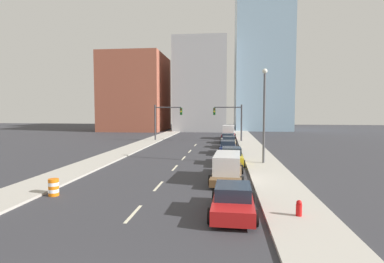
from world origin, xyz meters
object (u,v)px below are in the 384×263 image
at_px(sedan_red, 233,201).
at_px(sedan_gray, 228,139).
at_px(sedan_navy, 228,148).
at_px(sedan_tan, 229,142).
at_px(box_truck_brown, 227,167).
at_px(traffic_barrel, 54,187).
at_px(fire_hydrant, 299,210).
at_px(sedan_yellow, 231,156).
at_px(street_lamp, 264,109).
at_px(traffic_signal_left, 163,117).
at_px(traffic_signal_right, 233,118).
at_px(box_truck_maroon, 229,132).

distance_m(sedan_red, sedan_gray, 30.43).
height_order(sedan_navy, sedan_tan, same).
bearing_deg(box_truck_brown, sedan_tan, 91.89).
relative_size(traffic_barrel, sedan_red, 0.22).
relative_size(traffic_barrel, box_truck_brown, 0.15).
height_order(fire_hydrant, sedan_yellow, sedan_yellow).
distance_m(street_lamp, fire_hydrant, 14.18).
relative_size(traffic_barrel, street_lamp, 0.11).
relative_size(traffic_signal_left, sedan_yellow, 1.27).
relative_size(sedan_yellow, sedan_gray, 0.94).
bearing_deg(box_truck_brown, sedan_yellow, 89.17).
bearing_deg(street_lamp, box_truck_brown, -116.48).
height_order(traffic_signal_right, box_truck_brown, traffic_signal_right).
relative_size(sedan_navy, box_truck_maroon, 0.77).
distance_m(street_lamp, sedan_yellow, 5.03).
bearing_deg(box_truck_maroon, sedan_red, -87.32).
xyz_separation_m(sedan_red, box_truck_brown, (-0.23, 6.79, 0.25)).
relative_size(traffic_barrel, fire_hydrant, 1.14).
xyz_separation_m(traffic_signal_left, sedan_tan, (10.13, -7.25, -3.03)).
distance_m(traffic_signal_right, sedan_navy, 13.23).
xyz_separation_m(traffic_signal_right, box_truck_brown, (-0.87, -25.55, -2.81)).
relative_size(traffic_signal_left, sedan_tan, 1.32).
distance_m(traffic_signal_right, sedan_gray, 3.66).
relative_size(street_lamp, fire_hydrant, 10.00).
xyz_separation_m(traffic_barrel, box_truck_maroon, (9.91, 35.48, 0.60)).
bearing_deg(traffic_barrel, sedan_navy, 61.16).
bearing_deg(fire_hydrant, box_truck_maroon, 94.25).
bearing_deg(traffic_signal_left, box_truck_brown, -68.90).
height_order(traffic_signal_right, sedan_yellow, traffic_signal_right).
bearing_deg(sedan_yellow, sedan_red, -91.72).
relative_size(traffic_barrel, sedan_yellow, 0.21).
xyz_separation_m(sedan_navy, sedan_gray, (0.11, 10.94, -0.02)).
distance_m(traffic_barrel, box_truck_brown, 10.82).
bearing_deg(sedan_navy, box_truck_brown, -89.64).
relative_size(sedan_navy, sedan_gray, 0.92).
relative_size(traffic_signal_right, sedan_red, 1.31).
bearing_deg(street_lamp, traffic_signal_left, 124.27).
height_order(traffic_signal_right, street_lamp, street_lamp).
height_order(sedan_gray, box_truck_maroon, box_truck_maroon).
bearing_deg(sedan_yellow, traffic_signal_right, 87.50).
distance_m(sedan_navy, sedan_tan, 5.60).
height_order(sedan_red, sedan_yellow, sedan_yellow).
bearing_deg(sedan_gray, sedan_navy, -87.33).
distance_m(traffic_signal_left, street_lamp, 23.20).
bearing_deg(sedan_tan, street_lamp, -74.88).
bearing_deg(fire_hydrant, street_lamp, 89.58).
relative_size(traffic_signal_right, sedan_tan, 1.32).
xyz_separation_m(traffic_signal_left, sedan_red, (10.10, -32.34, -3.06)).
height_order(traffic_barrel, sedan_navy, sedan_navy).
bearing_deg(traffic_signal_right, traffic_signal_left, 180.00).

